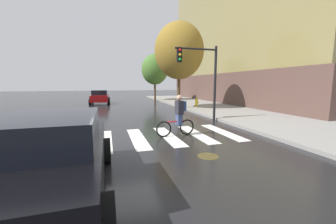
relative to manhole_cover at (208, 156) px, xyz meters
The scene contains 12 objects.
ground_plane 3.43m from the manhole_cover, 130.39° to the left, with size 120.00×120.00×0.00m, color black.
sidewalk 7.03m from the manhole_cover, 21.78° to the left, with size 6.50×50.00×0.15m, color gray.
crosswalk_stripes 3.12m from the manhole_cover, 123.38° to the left, with size 8.12×3.25×0.01m.
manhole_cover is the anchor object (origin of this frame).
sedan_near 4.11m from the manhole_cover, 163.25° to the right, with size 2.18×4.61×1.59m.
sedan_mid 18.18m from the manhole_cover, 101.31° to the left, with size 2.09×4.29×1.47m.
cyclist 2.70m from the manhole_cover, 90.86° to the left, with size 1.70×0.39×1.69m.
traffic_light_near 6.33m from the manhole_cover, 66.58° to the left, with size 2.47×0.28×4.20m.
fire_hydrant 12.20m from the manhole_cover, 67.26° to the left, with size 0.33×0.22×0.78m.
street_tree_near 12.20m from the manhole_cover, 74.96° to the left, with size 3.97×3.97×7.06m.
street_tree_mid 20.34m from the manhole_cover, 81.58° to the left, with size 3.23×3.23×5.74m.
corner_building 23.64m from the manhole_cover, 42.51° to the left, with size 16.01×25.01×15.60m.
Camera 1 is at (-0.59, -7.88, 2.14)m, focal length 21.91 mm.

